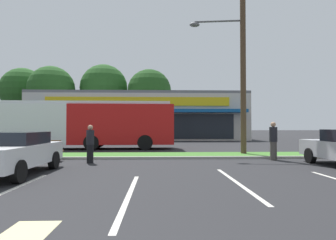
# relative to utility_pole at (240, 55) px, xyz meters

# --- Properties ---
(grass_median) EXTENTS (56.00, 2.20, 0.12)m
(grass_median) POSITION_rel_utility_pole_xyz_m (-5.50, -0.31, -5.35)
(grass_median) COLOR #427A2D
(grass_median) RESTS_ON ground_plane
(curb_lip) EXTENTS (56.00, 0.24, 0.12)m
(curb_lip) POSITION_rel_utility_pole_xyz_m (-5.50, -1.53, -5.35)
(curb_lip) COLOR #99968C
(curb_lip) RESTS_ON ground_plane
(parking_stripe_0) EXTENTS (0.12, 4.80, 0.01)m
(parking_stripe_0) POSITION_rel_utility_pole_xyz_m (-8.05, -8.31, -5.41)
(parking_stripe_0) COLOR silver
(parking_stripe_0) RESTS_ON ground_plane
(parking_stripe_1) EXTENTS (0.12, 4.80, 0.01)m
(parking_stripe_1) POSITION_rel_utility_pole_xyz_m (-5.10, -8.69, -5.41)
(parking_stripe_1) COLOR silver
(parking_stripe_1) RESTS_ON ground_plane
(parking_stripe_2) EXTENTS (0.12, 4.80, 0.01)m
(parking_stripe_2) POSITION_rel_utility_pole_xyz_m (-2.26, -7.34, -5.41)
(parking_stripe_2) COLOR silver
(parking_stripe_2) RESTS_ON ground_plane
(lot_arrow) EXTENTS (0.70, 1.60, 0.01)m
(lot_arrow) POSITION_rel_utility_pole_xyz_m (-6.36, -11.21, -5.41)
(lot_arrow) COLOR beige
(lot_arrow) RESTS_ON ground_plane
(storefront_building) EXTENTS (24.76, 15.36, 5.52)m
(storefront_building) POSITION_rel_utility_pole_xyz_m (-6.59, 22.70, -2.65)
(storefront_building) COLOR #BCB7AD
(storefront_building) RESTS_ON ground_plane
(tree_far_left) EXTENTS (7.26, 7.26, 11.20)m
(tree_far_left) POSITION_rel_utility_pole_xyz_m (-26.69, 32.66, 2.14)
(tree_far_left) COLOR #473323
(tree_far_left) RESTS_ON ground_plane
(tree_left) EXTENTS (6.88, 6.88, 10.62)m
(tree_left) POSITION_rel_utility_pole_xyz_m (-20.45, 28.20, 1.76)
(tree_left) COLOR #473323
(tree_left) RESTS_ON ground_plane
(tree_mid_left) EXTENTS (7.37, 7.37, 11.32)m
(tree_mid_left) POSITION_rel_utility_pole_xyz_m (-12.97, 30.09, 2.21)
(tree_mid_left) COLOR #473323
(tree_mid_left) RESTS_ON ground_plane
(tree_mid) EXTENTS (6.68, 6.68, 10.28)m
(tree_mid) POSITION_rel_utility_pole_xyz_m (-5.77, 28.36, 1.51)
(tree_mid) COLOR #473323
(tree_mid) RESTS_ON ground_plane
(utility_pole) EXTENTS (3.08, 2.40, 10.13)m
(utility_pole) POSITION_rel_utility_pole_xyz_m (0.00, 0.00, 0.00)
(utility_pole) COLOR #4C3826
(utility_pole) RESTS_ON ground_plane
(city_bus) EXTENTS (12.82, 2.89, 3.25)m
(city_bus) POSITION_rel_utility_pole_xyz_m (-9.77, 4.80, -3.64)
(city_bus) COLOR #B71414
(city_bus) RESTS_ON ground_plane
(bus_stop_bench) EXTENTS (1.60, 0.45, 0.95)m
(bus_stop_bench) POSITION_rel_utility_pole_xyz_m (-9.56, -2.19, -4.91)
(bus_stop_bench) COLOR brown
(bus_stop_bench) RESTS_ON ground_plane
(car_1) EXTENTS (4.61, 1.96, 1.61)m
(car_1) POSITION_rel_utility_pole_xyz_m (-8.15, 10.52, -4.59)
(car_1) COLOR navy
(car_1) RESTS_ON ground_plane
(car_3) EXTENTS (1.99, 4.30, 1.37)m
(car_3) POSITION_rel_utility_pole_xyz_m (-9.14, -5.86, -4.68)
(car_3) COLOR silver
(car_3) RESTS_ON ground_plane
(pedestrian_near_bench) EXTENTS (0.33, 0.33, 1.62)m
(pedestrian_near_bench) POSITION_rel_utility_pole_xyz_m (-7.33, -2.92, -4.60)
(pedestrian_near_bench) COLOR black
(pedestrian_near_bench) RESTS_ON ground_plane
(pedestrian_by_pole) EXTENTS (0.36, 0.36, 1.77)m
(pedestrian_by_pole) POSITION_rel_utility_pole_xyz_m (0.88, -2.17, -4.52)
(pedestrian_by_pole) COLOR #47423D
(pedestrian_by_pole) RESTS_ON ground_plane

